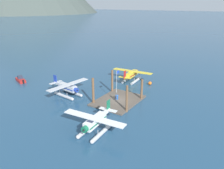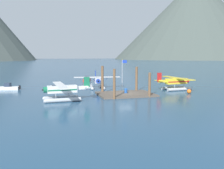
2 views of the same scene
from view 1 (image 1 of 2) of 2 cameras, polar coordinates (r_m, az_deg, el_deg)
ground_plane at (r=46.45m, az=1.54°, el=-4.23°), size 1200.00×1200.00×0.00m
dock_platform at (r=46.39m, az=1.54°, el=-4.06°), size 10.35×7.80×0.30m
piling_near_left at (r=41.02m, az=3.77°, el=-3.69°), size 0.43×0.43×5.20m
piling_near_right at (r=46.69m, az=7.54°, el=-1.34°), size 0.47×0.47×4.43m
piling_far_left at (r=44.41m, az=-4.80°, el=-1.69°), size 0.50×0.50×5.39m
piling_far_right at (r=50.15m, az=0.06°, el=0.80°), size 0.48×0.48×5.16m
flagpole at (r=44.35m, az=1.26°, el=0.55°), size 0.95×0.10×6.47m
fuel_drum at (r=46.49m, az=1.24°, el=-3.21°), size 0.62×0.62×0.88m
mooring_buoy at (r=56.24m, az=9.58°, el=0.33°), size 0.85×0.85×0.85m
seaplane_yellow_stbd_fwd at (r=57.96m, az=5.04°, el=2.34°), size 7.97×10.47×3.84m
seaplane_white_port_aft at (r=35.22m, az=-4.33°, el=-9.77°), size 7.97×10.47×3.84m
seaplane_silver_bow_left at (r=49.52m, az=-11.13°, el=-1.08°), size 10.49×7.95×3.84m
boat_red_open_north at (r=62.56m, az=-22.16°, el=1.18°), size 2.85×4.68×1.50m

